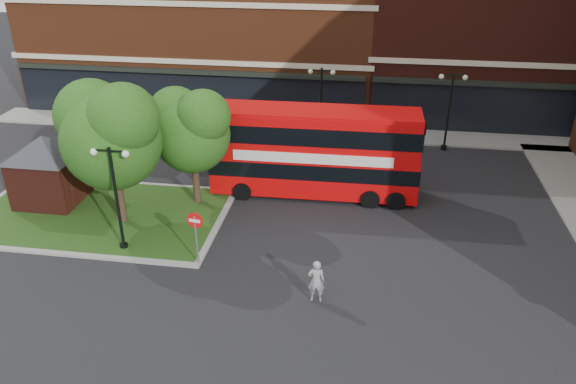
% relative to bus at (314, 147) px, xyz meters
% --- Properties ---
extents(ground, '(120.00, 120.00, 0.00)m').
position_rel_bus_xyz_m(ground, '(-2.38, -7.13, -2.72)').
color(ground, black).
rests_on(ground, ground).
extents(pavement_far, '(44.00, 3.00, 0.12)m').
position_rel_bus_xyz_m(pavement_far, '(-2.38, 9.37, -2.66)').
color(pavement_far, slate).
rests_on(pavement_far, ground).
extents(terrace_far_left, '(26.00, 12.00, 14.00)m').
position_rel_bus_xyz_m(terrace_far_left, '(-10.38, 16.87, 4.28)').
color(terrace_far_left, brown).
rests_on(terrace_far_left, ground).
extents(terrace_far_right, '(18.00, 12.00, 16.00)m').
position_rel_bus_xyz_m(terrace_far_right, '(11.62, 16.87, 5.28)').
color(terrace_far_right, '#471911').
rests_on(terrace_far_right, ground).
extents(traffic_island, '(12.60, 7.60, 0.15)m').
position_rel_bus_xyz_m(traffic_island, '(-10.38, -4.13, -2.66)').
color(traffic_island, gray).
rests_on(traffic_island, ground).
extents(kiosk, '(6.51, 6.51, 3.60)m').
position_rel_bus_xyz_m(kiosk, '(-13.38, -3.13, -0.41)').
color(kiosk, '#471911').
rests_on(kiosk, traffic_island).
extents(tree_island_west, '(5.40, 4.71, 7.21)m').
position_rel_bus_xyz_m(tree_island_west, '(-8.98, -4.56, 2.07)').
color(tree_island_west, '#2D2116').
rests_on(tree_island_west, ground).
extents(tree_island_east, '(4.46, 3.90, 6.29)m').
position_rel_bus_xyz_m(tree_island_east, '(-5.96, -2.07, 1.52)').
color(tree_island_east, '#2D2116').
rests_on(tree_island_east, ground).
extents(lamp_island, '(1.72, 0.36, 5.00)m').
position_rel_bus_xyz_m(lamp_island, '(-7.88, -6.93, 0.10)').
color(lamp_island, black).
rests_on(lamp_island, ground).
extents(lamp_far_left, '(1.72, 0.36, 5.00)m').
position_rel_bus_xyz_m(lamp_far_left, '(-0.38, 7.37, 0.10)').
color(lamp_far_left, black).
rests_on(lamp_far_left, ground).
extents(lamp_far_right, '(1.72, 0.36, 5.00)m').
position_rel_bus_xyz_m(lamp_far_right, '(7.62, 7.37, 0.10)').
color(lamp_far_right, black).
rests_on(lamp_far_right, ground).
extents(bus, '(10.91, 2.67, 4.15)m').
position_rel_bus_xyz_m(bus, '(0.00, 0.00, 0.00)').
color(bus, red).
rests_on(bus, ground).
extents(woman, '(0.71, 0.51, 1.84)m').
position_rel_bus_xyz_m(woman, '(1.11, -9.33, -1.80)').
color(woman, gray).
rests_on(woman, ground).
extents(car_silver, '(4.32, 1.84, 1.46)m').
position_rel_bus_xyz_m(car_silver, '(-4.53, 7.37, -1.99)').
color(car_silver, '#A3A5AA').
rests_on(car_silver, ground).
extents(car_white, '(4.52, 1.90, 1.45)m').
position_rel_bus_xyz_m(car_white, '(0.88, 7.37, -2.00)').
color(car_white, silver).
rests_on(car_white, ground).
extents(no_entry_sign, '(0.71, 0.15, 2.58)m').
position_rel_bus_xyz_m(no_entry_sign, '(-4.18, -7.63, -0.88)').
color(no_entry_sign, slate).
rests_on(no_entry_sign, ground).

